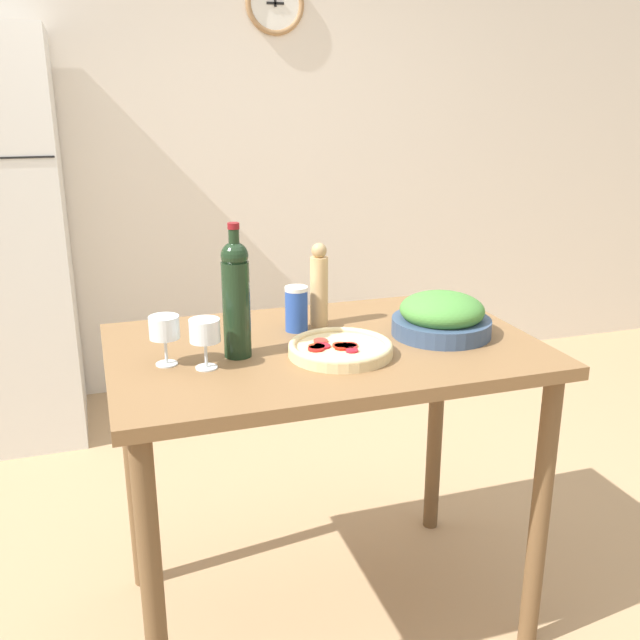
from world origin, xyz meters
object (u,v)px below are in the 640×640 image
(wine_glass_far, at_px, (164,329))
(wine_bottle, at_px, (236,296))
(salt_canister, at_px, (296,309))
(salad_bowl, at_px, (442,317))
(pepper_mill, at_px, (319,286))
(wine_glass_near, at_px, (205,333))
(homemade_pizza, at_px, (340,348))

(wine_glass_far, bearing_deg, wine_bottle, 1.84)
(salt_canister, bearing_deg, salad_bowl, -23.34)
(pepper_mill, bearing_deg, wine_bottle, -147.17)
(wine_glass_near, relative_size, salad_bowl, 0.46)
(wine_bottle, relative_size, homemade_pizza, 1.28)
(pepper_mill, bearing_deg, salt_canister, -159.49)
(wine_glass_near, bearing_deg, wine_bottle, 33.69)
(wine_bottle, bearing_deg, salad_bowl, -1.08)
(salad_bowl, bearing_deg, wine_bottle, 178.92)
(salad_bowl, bearing_deg, wine_glass_far, 179.63)
(wine_glass_near, xyz_separation_m, pepper_mill, (0.39, 0.26, 0.03))
(homemade_pizza, relative_size, salt_canister, 2.10)
(wine_bottle, height_order, wine_glass_far, wine_bottle)
(wine_bottle, xyz_separation_m, homemade_pizza, (0.27, -0.08, -0.15))
(pepper_mill, height_order, homemade_pizza, pepper_mill)
(wine_glass_near, height_order, salad_bowl, wine_glass_near)
(pepper_mill, height_order, salt_canister, pepper_mill)
(homemade_pizza, xyz_separation_m, salt_canister, (-0.05, 0.24, 0.05))
(wine_glass_near, distance_m, wine_glass_far, 0.11)
(wine_glass_far, xyz_separation_m, pepper_mill, (0.49, 0.20, 0.03))
(wine_glass_near, xyz_separation_m, homemade_pizza, (0.37, -0.02, -0.08))
(wine_glass_near, relative_size, wine_glass_far, 1.00)
(wine_glass_far, bearing_deg, wine_glass_near, -31.55)
(wine_glass_far, distance_m, homemade_pizza, 0.48)
(wine_glass_far, xyz_separation_m, salad_bowl, (0.81, -0.01, -0.04))
(pepper_mill, xyz_separation_m, homemade_pizza, (-0.03, -0.27, -0.11))
(homemade_pizza, bearing_deg, salt_canister, 102.75)
(wine_glass_near, xyz_separation_m, salt_canister, (0.31, 0.23, -0.03))
(homemade_pizza, bearing_deg, salad_bowl, 11.47)
(wine_glass_far, height_order, salt_canister, salt_canister)
(pepper_mill, distance_m, salad_bowl, 0.38)
(wine_bottle, bearing_deg, wine_glass_far, -178.16)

